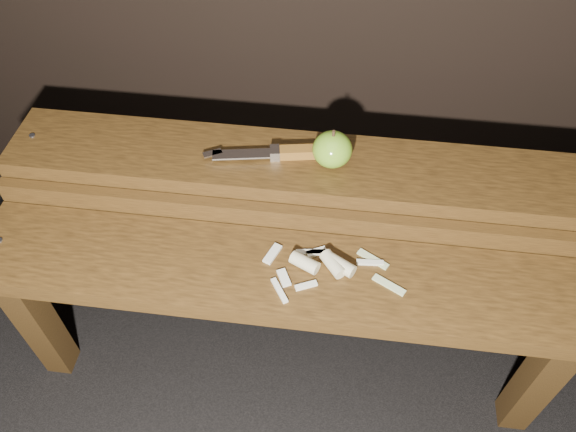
# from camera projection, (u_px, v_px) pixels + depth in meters

# --- Properties ---
(ground) EXTENTS (60.00, 60.00, 0.00)m
(ground) POSITION_uv_depth(u_px,v_px,m) (285.00, 350.00, 1.41)
(ground) COLOR black
(bench_front_tier) EXTENTS (1.20, 0.20, 0.42)m
(bench_front_tier) POSITION_uv_depth(u_px,v_px,m) (280.00, 294.00, 1.10)
(bench_front_tier) COLOR #301E0C
(bench_front_tier) RESTS_ON ground
(bench_rear_tier) EXTENTS (1.20, 0.21, 0.50)m
(bench_rear_tier) POSITION_uv_depth(u_px,v_px,m) (294.00, 190.00, 1.20)
(bench_rear_tier) COLOR #301E0C
(bench_rear_tier) RESTS_ON ground
(apple) EXTENTS (0.08, 0.08, 0.08)m
(apple) POSITION_uv_depth(u_px,v_px,m) (332.00, 149.00, 1.11)
(apple) COLOR #6DA020
(apple) RESTS_ON bench_rear_tier
(knife) EXTENTS (0.26, 0.07, 0.02)m
(knife) POSITION_uv_depth(u_px,v_px,m) (289.00, 153.00, 1.14)
(knife) COLOR brown
(knife) RESTS_ON bench_rear_tier
(apple_scraps) EXTENTS (0.27, 0.14, 0.03)m
(apple_scraps) POSITION_uv_depth(u_px,v_px,m) (325.00, 265.00, 1.05)
(apple_scraps) COLOR beige
(apple_scraps) RESTS_ON bench_front_tier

